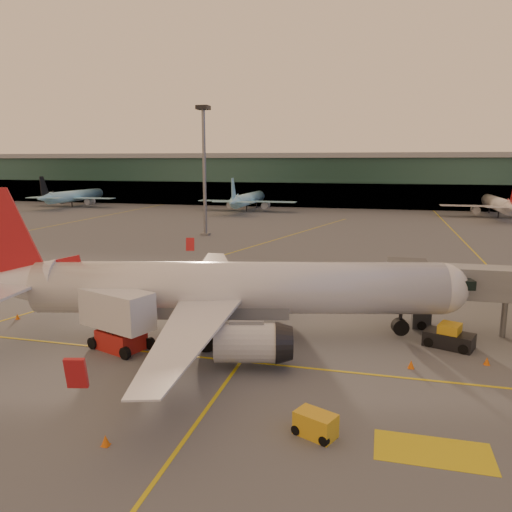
% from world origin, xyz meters
% --- Properties ---
extents(ground, '(600.00, 600.00, 0.00)m').
position_xyz_m(ground, '(0.00, 0.00, 0.00)').
color(ground, '#4C4F54').
rests_on(ground, ground).
extents(taxi_markings, '(100.12, 173.00, 0.01)m').
position_xyz_m(taxi_markings, '(-7.32, 44.49, 0.01)').
color(taxi_markings, gold).
rests_on(taxi_markings, ground).
extents(terminal, '(400.00, 20.00, 17.60)m').
position_xyz_m(terminal, '(0.00, 141.79, 8.76)').
color(terminal, '#19382D').
rests_on(terminal, ground).
extents(mast_west_near, '(2.40, 2.40, 25.60)m').
position_xyz_m(mast_west_near, '(-20.00, 66.00, 14.86)').
color(mast_west_near, slate).
rests_on(mast_west_near, ground).
extents(distant_aircraft_row, '(350.00, 34.00, 13.00)m').
position_xyz_m(distant_aircraft_row, '(10.83, 118.00, 0.00)').
color(distant_aircraft_row, '#92DCF5').
rests_on(distant_aircraft_row, ground).
extents(main_airplane, '(41.90, 38.14, 12.78)m').
position_xyz_m(main_airplane, '(1.98, 9.79, 4.15)').
color(main_airplane, silver).
rests_on(main_airplane, ground).
extents(catering_truck, '(6.74, 4.66, 4.81)m').
position_xyz_m(catering_truck, '(-5.30, 5.18, 2.74)').
color(catering_truck, '#B01E19').
rests_on(catering_truck, ground).
extents(gpu_cart, '(2.64, 2.18, 1.33)m').
position_xyz_m(gpu_cart, '(11.82, -3.98, 0.65)').
color(gpu_cart, gold).
rests_on(gpu_cart, ground).
extents(pushback_tug, '(4.26, 3.23, 1.95)m').
position_xyz_m(pushback_tug, '(20.58, 12.06, 0.79)').
color(pushback_tug, black).
rests_on(pushback_tug, ground).
extents(cone_nose, '(0.46, 0.46, 0.59)m').
position_xyz_m(cone_nose, '(22.90, 8.90, 0.28)').
color(cone_nose, orange).
rests_on(cone_nose, ground).
extents(cone_tail, '(0.42, 0.42, 0.53)m').
position_xyz_m(cone_tail, '(-18.62, 9.59, 0.25)').
color(cone_tail, orange).
rests_on(cone_tail, ground).
extents(cone_wing_right, '(0.48, 0.48, 0.61)m').
position_xyz_m(cone_wing_right, '(1.14, -7.71, 0.30)').
color(cone_wing_right, orange).
rests_on(cone_wing_right, ground).
extents(cone_wing_left, '(0.42, 0.42, 0.54)m').
position_xyz_m(cone_wing_left, '(0.69, 28.95, 0.26)').
color(cone_wing_left, orange).
rests_on(cone_wing_left, ground).
extents(cone_fwd, '(0.49, 0.49, 0.63)m').
position_xyz_m(cone_fwd, '(17.40, 6.85, 0.30)').
color(cone_fwd, orange).
rests_on(cone_fwd, ground).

